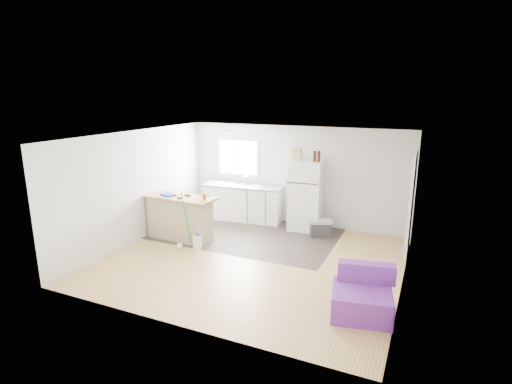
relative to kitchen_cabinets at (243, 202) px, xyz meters
The scene contains 19 objects.
room 2.63m from the kitchen_cabinets, 59.97° to the right, with size 5.51×5.01×2.41m.
vinyl_zone 1.17m from the kitchen_cabinets, 60.09° to the right, with size 4.05×2.50×0.00m, color #332D26.
window 1.17m from the kitchen_cabinets, 133.56° to the left, with size 1.18×0.06×0.98m.
interior_door 4.07m from the kitchen_cabinets, ahead, with size 0.11×0.92×2.10m.
ceiling_fixture 2.14m from the kitchen_cabinets, 86.38° to the right, with size 0.30×0.30×0.07m, color white.
kitchen_cabinets is the anchor object (origin of this frame).
peninsula 1.92m from the kitchen_cabinets, 110.75° to the right, with size 1.60×0.68×0.97m.
refrigerator 1.69m from the kitchen_cabinets, ahead, with size 0.79×0.75×1.65m.
cooler 2.16m from the kitchen_cabinets, ahead, with size 0.58×0.51×0.37m.
purple_seat 4.84m from the kitchen_cabinets, 42.94° to the right, with size 0.98×0.95×0.69m.
cleaner_jug 2.17m from the kitchen_cabinets, 90.51° to the right, with size 0.17×0.13×0.33m.
mop 2.32m from the kitchen_cabinets, 97.92° to the right, with size 0.21×0.35×1.25m.
red_cup 1.86m from the kitchen_cabinets, 91.31° to the right, with size 0.08×0.08×0.12m, color red.
blue_tray 2.11m from the kitchen_cabinets, 117.69° to the right, with size 0.30×0.22×0.04m, color #122DAC.
tool_a 1.84m from the kitchen_cabinets, 107.45° to the right, with size 0.14×0.05×0.03m, color black.
tool_b 2.08m from the kitchen_cabinets, 106.42° to the right, with size 0.10×0.04×0.03m, color black.
cardboard_box 1.96m from the kitchen_cabinets, ahead, with size 0.20×0.10×0.30m, color tan.
bottle_left 2.27m from the kitchen_cabinets, ahead, with size 0.07×0.07×0.25m, color #39150A.
bottle_right 2.34m from the kitchen_cabinets, ahead, with size 0.07×0.07×0.25m, color #39150A.
Camera 1 is at (3.02, -6.58, 3.18)m, focal length 28.00 mm.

